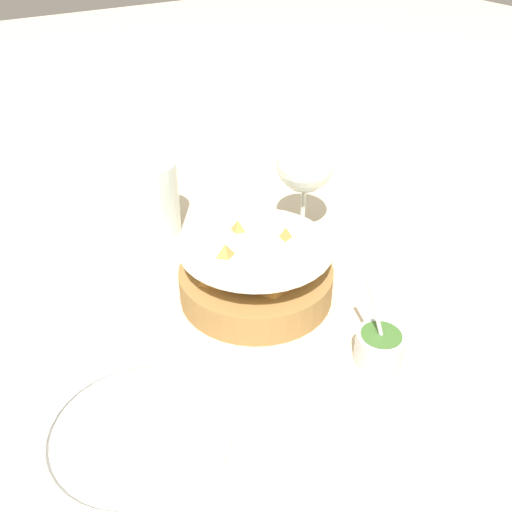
{
  "coord_description": "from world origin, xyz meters",
  "views": [
    {
      "loc": [
        -0.49,
        0.3,
        0.49
      ],
      "look_at": [
        0.04,
        -0.03,
        0.06
      ],
      "focal_mm": 40.0,
      "sensor_mm": 36.0,
      "label": 1
    }
  ],
  "objects_px": {
    "sauce_cup": "(380,346)",
    "wine_glass": "(305,166)",
    "side_plate": "(138,432)",
    "food_basket": "(256,272)",
    "beer_mug": "(150,199)"
  },
  "relations": [
    {
      "from": "sauce_cup",
      "to": "beer_mug",
      "type": "distance_m",
      "value": 0.44
    },
    {
      "from": "food_basket",
      "to": "wine_glass",
      "type": "bearing_deg",
      "value": -56.77
    },
    {
      "from": "sauce_cup",
      "to": "wine_glass",
      "type": "height_order",
      "value": "wine_glass"
    },
    {
      "from": "beer_mug",
      "to": "food_basket",
      "type": "bearing_deg",
      "value": -168.03
    },
    {
      "from": "sauce_cup",
      "to": "side_plate",
      "type": "distance_m",
      "value": 0.29
    },
    {
      "from": "food_basket",
      "to": "beer_mug",
      "type": "height_order",
      "value": "beer_mug"
    },
    {
      "from": "sauce_cup",
      "to": "wine_glass",
      "type": "distance_m",
      "value": 0.31
    },
    {
      "from": "sauce_cup",
      "to": "wine_glass",
      "type": "xyz_separation_m",
      "value": [
        0.28,
        -0.09,
        0.1
      ]
    },
    {
      "from": "beer_mug",
      "to": "side_plate",
      "type": "xyz_separation_m",
      "value": [
        -0.38,
        0.18,
        -0.05
      ]
    },
    {
      "from": "food_basket",
      "to": "wine_glass",
      "type": "relative_size",
      "value": 1.24
    },
    {
      "from": "sauce_cup",
      "to": "side_plate",
      "type": "xyz_separation_m",
      "value": [
        0.05,
        0.29,
        -0.01
      ]
    },
    {
      "from": "food_basket",
      "to": "side_plate",
      "type": "xyz_separation_m",
      "value": [
        -0.14,
        0.23,
        -0.03
      ]
    },
    {
      "from": "food_basket",
      "to": "wine_glass",
      "type": "xyz_separation_m",
      "value": [
        0.1,
        -0.15,
        0.08
      ]
    },
    {
      "from": "wine_glass",
      "to": "side_plate",
      "type": "distance_m",
      "value": 0.46
    },
    {
      "from": "sauce_cup",
      "to": "side_plate",
      "type": "bearing_deg",
      "value": 80.94
    }
  ]
}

